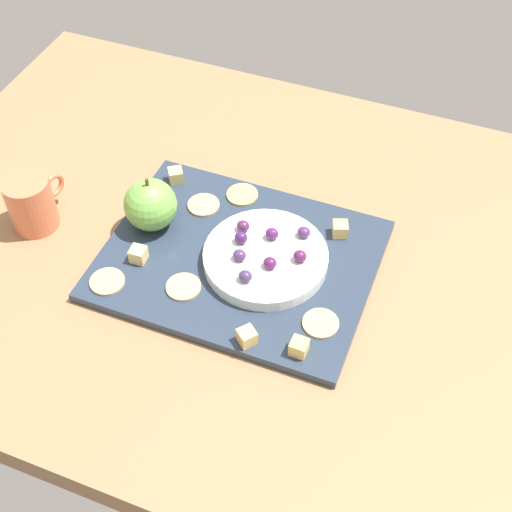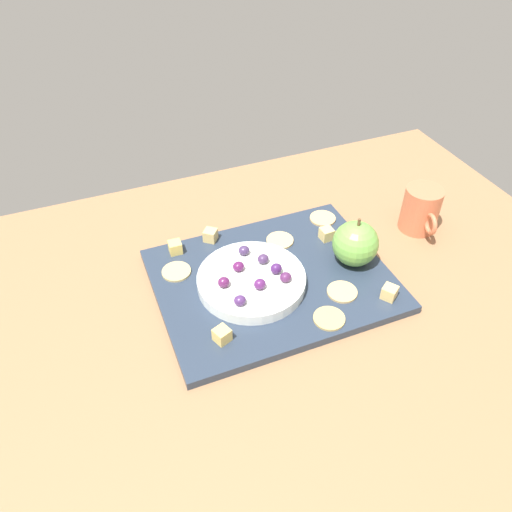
% 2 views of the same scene
% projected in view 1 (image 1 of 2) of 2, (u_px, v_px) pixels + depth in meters
% --- Properties ---
extents(table, '(1.18, 0.81, 0.04)m').
position_uv_depth(table, '(267.00, 262.00, 1.07)').
color(table, '#906845').
rests_on(table, ground).
extents(platter, '(0.38, 0.30, 0.01)m').
position_uv_depth(platter, '(239.00, 260.00, 1.03)').
color(platter, '#283446').
rests_on(platter, table).
extents(serving_dish, '(0.18, 0.18, 0.02)m').
position_uv_depth(serving_dish, '(266.00, 258.00, 1.01)').
color(serving_dish, white).
rests_on(serving_dish, platter).
extents(apple_whole, '(0.08, 0.08, 0.08)m').
position_uv_depth(apple_whole, '(150.00, 205.00, 1.04)').
color(apple_whole, '#6CAC47').
rests_on(apple_whole, platter).
extents(apple_stem, '(0.01, 0.00, 0.01)m').
position_uv_depth(apple_stem, '(147.00, 182.00, 1.01)').
color(apple_stem, brown).
rests_on(apple_stem, apple_whole).
extents(cheese_cube_0, '(0.03, 0.03, 0.02)m').
position_uv_depth(cheese_cube_0, '(176.00, 175.00, 1.12)').
color(cheese_cube_0, '#EBC574').
rests_on(cheese_cube_0, platter).
extents(cheese_cube_1, '(0.03, 0.03, 0.02)m').
position_uv_depth(cheese_cube_1, '(247.00, 337.00, 0.92)').
color(cheese_cube_1, '#E3C274').
rests_on(cheese_cube_1, platter).
extents(cheese_cube_2, '(0.02, 0.02, 0.02)m').
position_uv_depth(cheese_cube_2, '(299.00, 347.00, 0.91)').
color(cheese_cube_2, '#ECCE68').
rests_on(cheese_cube_2, platter).
extents(cheese_cube_3, '(0.03, 0.03, 0.02)m').
position_uv_depth(cheese_cube_3, '(340.00, 229.00, 1.05)').
color(cheese_cube_3, '#EECB69').
rests_on(cheese_cube_3, platter).
extents(cheese_cube_4, '(0.02, 0.02, 0.02)m').
position_uv_depth(cheese_cube_4, '(138.00, 254.00, 1.01)').
color(cheese_cube_4, '#F0CF79').
rests_on(cheese_cube_4, platter).
extents(cracker_0, '(0.05, 0.05, 0.00)m').
position_uv_depth(cracker_0, '(321.00, 323.00, 0.95)').
color(cracker_0, tan).
rests_on(cracker_0, platter).
extents(cracker_1, '(0.05, 0.05, 0.00)m').
position_uv_depth(cracker_1, '(242.00, 195.00, 1.11)').
color(cracker_1, tan).
rests_on(cracker_1, platter).
extents(cracker_2, '(0.05, 0.05, 0.00)m').
position_uv_depth(cracker_2, '(204.00, 205.00, 1.09)').
color(cracker_2, tan).
rests_on(cracker_2, platter).
extents(cracker_3, '(0.05, 0.05, 0.00)m').
position_uv_depth(cracker_3, '(183.00, 287.00, 0.99)').
color(cracker_3, tan).
rests_on(cracker_3, platter).
extents(cracker_4, '(0.05, 0.05, 0.00)m').
position_uv_depth(cracker_4, '(107.00, 282.00, 0.99)').
color(cracker_4, tan).
rests_on(cracker_4, platter).
extents(grape_0, '(0.02, 0.02, 0.02)m').
position_uv_depth(grape_0, '(243.00, 226.00, 1.03)').
color(grape_0, '#502350').
rests_on(grape_0, serving_dish).
extents(grape_1, '(0.02, 0.02, 0.02)m').
position_uv_depth(grape_1, '(248.00, 277.00, 0.97)').
color(grape_1, '#422E58').
rests_on(grape_1, serving_dish).
extents(grape_2, '(0.02, 0.02, 0.02)m').
position_uv_depth(grape_2, '(300.00, 256.00, 0.99)').
color(grape_2, '#541D4D').
rests_on(grape_2, serving_dish).
extents(grape_3, '(0.02, 0.02, 0.02)m').
position_uv_depth(grape_3, '(272.00, 233.00, 1.02)').
color(grape_3, '#541F5D').
rests_on(grape_3, serving_dish).
extents(grape_4, '(0.02, 0.02, 0.02)m').
position_uv_depth(grape_4, '(304.00, 232.00, 1.02)').
color(grape_4, '#4A2A61').
rests_on(grape_4, serving_dish).
extents(grape_5, '(0.02, 0.02, 0.02)m').
position_uv_depth(grape_5, '(239.00, 255.00, 0.99)').
color(grape_5, '#452D55').
rests_on(grape_5, serving_dish).
extents(grape_6, '(0.02, 0.02, 0.02)m').
position_uv_depth(grape_6, '(270.00, 263.00, 0.98)').
color(grape_6, '#551B4F').
rests_on(grape_6, serving_dish).
extents(grape_7, '(0.02, 0.02, 0.02)m').
position_uv_depth(grape_7, '(241.00, 238.00, 1.01)').
color(grape_7, '#431F5A').
rests_on(grape_7, serving_dish).
extents(cup, '(0.07, 0.10, 0.09)m').
position_uv_depth(cup, '(32.00, 203.00, 1.06)').
color(cup, '#D16C49').
rests_on(cup, table).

